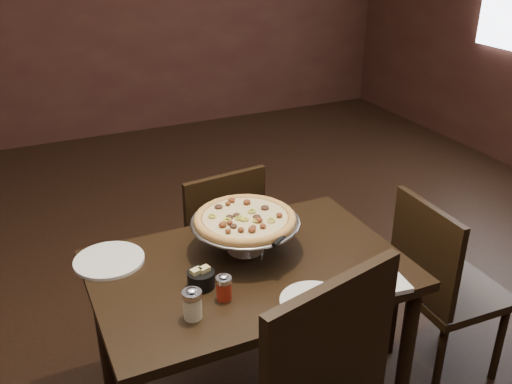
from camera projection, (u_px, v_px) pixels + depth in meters
name	position (u px, v px, depth m)	size (l,w,h in m)	color
room	(252.00, 62.00, 1.83)	(6.04, 7.04, 2.84)	black
dining_table	(249.00, 287.00, 2.08)	(1.11, 0.75, 0.69)	black
pizza_stand	(245.00, 219.00, 2.08)	(0.40, 0.40, 0.17)	silver
parmesan_shaker	(192.00, 304.00, 1.76)	(0.06, 0.06, 0.11)	beige
pepper_flake_shaker	(224.00, 288.00, 1.85)	(0.05, 0.05, 0.09)	maroon
packet_caddy	(201.00, 279.00, 1.92)	(0.09, 0.09, 0.07)	black
napkin_stack	(381.00, 281.00, 1.94)	(0.16, 0.16, 0.02)	white
plate_left	(109.00, 260.00, 2.07)	(0.25, 0.25, 0.01)	silver
plate_near	(314.00, 302.00, 1.84)	(0.22, 0.22, 0.01)	silver
serving_spatula	(281.00, 238.00, 1.96)	(0.16, 0.16, 0.02)	silver
chair_far	(216.00, 241.00, 2.66)	(0.43, 0.43, 0.84)	black
chair_side	(441.00, 283.00, 2.36)	(0.41, 0.41, 0.84)	black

